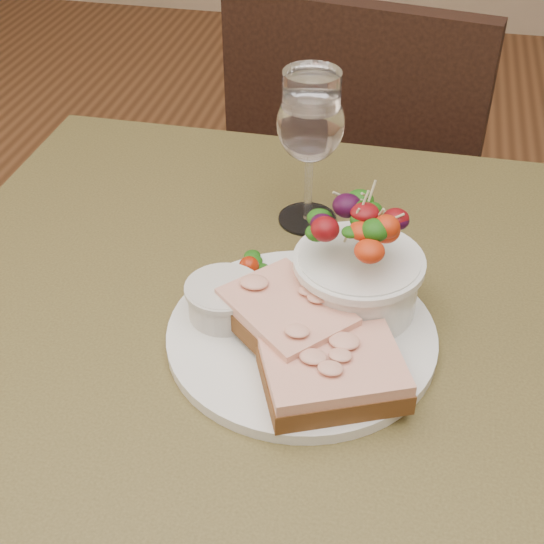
% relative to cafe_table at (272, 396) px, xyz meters
% --- Properties ---
extents(cafe_table, '(0.80, 0.80, 0.75)m').
position_rel_cafe_table_xyz_m(cafe_table, '(0.00, 0.00, 0.00)').
color(cafe_table, '#41391C').
rests_on(cafe_table, ground).
extents(chair_far, '(0.49, 0.49, 0.90)m').
position_rel_cafe_table_xyz_m(chair_far, '(0.04, 0.71, -0.36)').
color(chair_far, black).
rests_on(chair_far, ground).
extents(dinner_plate, '(0.26, 0.26, 0.01)m').
position_rel_cafe_table_xyz_m(dinner_plate, '(0.03, -0.01, 0.11)').
color(dinner_plate, white).
rests_on(dinner_plate, cafe_table).
extents(sandwich_front, '(0.15, 0.13, 0.03)m').
position_rel_cafe_table_xyz_m(sandwich_front, '(0.07, -0.08, 0.13)').
color(sandwich_front, '#482F13').
rests_on(sandwich_front, dinner_plate).
extents(sandwich_back, '(0.15, 0.15, 0.03)m').
position_rel_cafe_table_xyz_m(sandwich_back, '(0.02, -0.02, 0.14)').
color(sandwich_back, '#482F13').
rests_on(sandwich_back, dinner_plate).
extents(ramekin, '(0.07, 0.07, 0.04)m').
position_rel_cafe_table_xyz_m(ramekin, '(-0.05, -0.00, 0.13)').
color(ramekin, beige).
rests_on(ramekin, dinner_plate).
extents(salad_bowl, '(0.12, 0.12, 0.13)m').
position_rel_cafe_table_xyz_m(salad_bowl, '(0.08, 0.04, 0.17)').
color(salad_bowl, white).
rests_on(salad_bowl, dinner_plate).
extents(garnish, '(0.05, 0.04, 0.02)m').
position_rel_cafe_table_xyz_m(garnish, '(-0.03, 0.07, 0.12)').
color(garnish, '#0E3D0B').
rests_on(garnish, dinner_plate).
extents(wine_glass, '(0.08, 0.08, 0.18)m').
position_rel_cafe_table_xyz_m(wine_glass, '(0.00, 0.20, 0.22)').
color(wine_glass, white).
rests_on(wine_glass, cafe_table).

